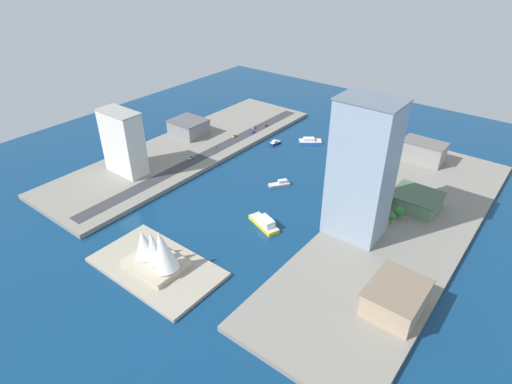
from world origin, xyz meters
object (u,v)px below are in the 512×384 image
(catamaran_blue, at_px, (310,141))
(yacht_sleek_gray, at_px, (280,184))
(tower_tall_glass, at_px, (362,171))
(traffic_light_waterfront, at_px, (217,149))
(carpark_squat_concrete, at_px, (423,151))
(patrol_launch_navy, at_px, (275,143))
(taxi_yellow_cab, at_px, (235,136))
(sedan_silver, at_px, (254,128))
(apartment_midrise_tan, at_px, (396,298))
(terminal_long_green, at_px, (416,200))
(hotel_broad_white, at_px, (123,142))
(hatchback_blue, at_px, (253,132))
(ferry_yellow_fast, at_px, (264,223))
(van_white, at_px, (191,158))
(opera_landmark, at_px, (155,251))
(warehouse_low_gray, at_px, (189,127))
(pickup_red, at_px, (266,125))

(catamaran_blue, bearing_deg, yacht_sleek_gray, 106.10)
(catamaran_blue, distance_m, tower_tall_glass, 133.71)
(traffic_light_waterfront, bearing_deg, carpark_squat_concrete, -146.10)
(patrol_launch_navy, distance_m, taxi_yellow_cab, 34.55)
(carpark_squat_concrete, height_order, sedan_silver, carpark_squat_concrete)
(taxi_yellow_cab, bearing_deg, apartment_midrise_tan, 150.89)
(terminal_long_green, height_order, hotel_broad_white, hotel_broad_white)
(sedan_silver, bearing_deg, hatchback_blue, 122.16)
(catamaran_blue, height_order, tower_tall_glass, tower_tall_glass)
(yacht_sleek_gray, distance_m, carpark_squat_concrete, 112.02)
(sedan_silver, bearing_deg, tower_tall_glass, 148.76)
(yacht_sleek_gray, bearing_deg, taxi_yellow_cab, -27.26)
(hotel_broad_white, relative_size, hatchback_blue, 9.16)
(catamaran_blue, height_order, traffic_light_waterfront, traffic_light_waterfront)
(patrol_launch_navy, bearing_deg, taxi_yellow_cab, 25.54)
(patrol_launch_navy, height_order, ferry_yellow_fast, ferry_yellow_fast)
(apartment_midrise_tan, xyz_separation_m, sedan_silver, (178.01, -124.41, -5.79))
(patrol_launch_navy, relative_size, van_white, 2.51)
(terminal_long_green, relative_size, taxi_yellow_cab, 6.09)
(yacht_sleek_gray, height_order, hotel_broad_white, hotel_broad_white)
(opera_landmark, bearing_deg, traffic_light_waterfront, -61.25)
(patrol_launch_navy, relative_size, hotel_broad_white, 0.25)
(carpark_squat_concrete, xyz_separation_m, taxi_yellow_cab, (137.70, 53.30, -6.85))
(patrol_launch_navy, relative_size, warehouse_low_gray, 0.40)
(yacht_sleek_gray, height_order, traffic_light_waterfront, traffic_light_waterfront)
(van_white, xyz_separation_m, opera_landmark, (-72.47, 95.49, 8.09))
(opera_landmark, bearing_deg, warehouse_low_gray, -49.91)
(hotel_broad_white, xyz_separation_m, van_white, (-21.27, -41.62, -21.67))
(hotel_broad_white, bearing_deg, sedan_silver, -100.99)
(hotel_broad_white, bearing_deg, tower_tall_glass, -168.12)
(apartment_midrise_tan, bearing_deg, warehouse_low_gray, -20.72)
(van_white, xyz_separation_m, hatchback_blue, (-6.42, -66.77, 0.03))
(ferry_yellow_fast, relative_size, hotel_broad_white, 0.54)
(terminal_long_green, distance_m, taxi_yellow_cab, 156.69)
(pickup_red, distance_m, opera_landmark, 192.42)
(pickup_red, bearing_deg, opera_landmark, 110.08)
(catamaran_blue, relative_size, traffic_light_waterfront, 3.09)
(sedan_silver, bearing_deg, taxi_yellow_cab, 86.97)
(traffic_light_waterfront, bearing_deg, sedan_silver, -81.11)
(carpark_squat_concrete, height_order, traffic_light_waterfront, carpark_squat_concrete)
(warehouse_low_gray, bearing_deg, traffic_light_waterfront, 163.30)
(patrol_launch_navy, relative_size, ferry_yellow_fast, 0.45)
(tower_tall_glass, relative_size, van_white, 17.59)
(opera_landmark, bearing_deg, catamaran_blue, -83.47)
(warehouse_low_gray, distance_m, pickup_red, 67.70)
(warehouse_low_gray, height_order, traffic_light_waterfront, warehouse_low_gray)
(hotel_broad_white, bearing_deg, carpark_squat_concrete, -137.60)
(terminal_long_green, distance_m, sedan_silver, 159.01)
(carpark_squat_concrete, bearing_deg, patrol_launch_navy, 19.83)
(carpark_squat_concrete, xyz_separation_m, opera_landmark, (65.28, 199.08, 1.24))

